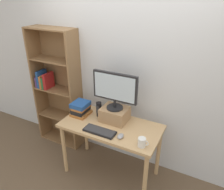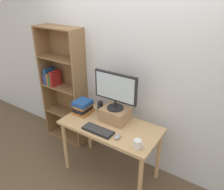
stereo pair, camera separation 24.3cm
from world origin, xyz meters
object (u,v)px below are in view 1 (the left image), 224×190
object	(u,v)px
book_stack	(81,108)
desk_speaker	(99,109)
desk	(111,132)
bookshelf_unit	(57,88)
coffee_mug	(142,142)
computer_mouse	(121,136)
computer_monitor	(115,89)
keyboard	(100,131)
riser_box	(115,114)

from	to	relation	value
book_stack	desk_speaker	xyz separation A→B (m)	(0.23, 0.07, 0.01)
book_stack	desk	bearing A→B (deg)	-5.73
bookshelf_unit	coffee_mug	distance (m)	1.63
computer_mouse	desk	bearing A→B (deg)	141.11
computer_monitor	desk	bearing A→B (deg)	-85.51
desk	bookshelf_unit	bearing A→B (deg)	163.91
computer_mouse	coffee_mug	distance (m)	0.27
computer_monitor	computer_mouse	distance (m)	0.55
bookshelf_unit	computer_mouse	bearing A→B (deg)	-20.47
coffee_mug	desk	bearing A→B (deg)	156.76
bookshelf_unit	computer_monitor	world-z (taller)	bookshelf_unit
keyboard	computer_mouse	world-z (taller)	computer_mouse
riser_box	computer_monitor	bearing A→B (deg)	-90.00
computer_monitor	book_stack	size ratio (longest dim) A/B	2.26
keyboard	book_stack	bearing A→B (deg)	150.72
bookshelf_unit	book_stack	xyz separation A→B (m)	(0.60, -0.26, -0.06)
computer_mouse	bookshelf_unit	bearing A→B (deg)	159.53
coffee_mug	computer_monitor	bearing A→B (deg)	145.99
book_stack	desk_speaker	bearing A→B (deg)	17.91
computer_mouse	book_stack	xyz separation A→B (m)	(-0.68, 0.22, 0.07)
desk	computer_mouse	distance (m)	0.29
bookshelf_unit	computer_mouse	size ratio (longest dim) A/B	17.37
coffee_mug	desk_speaker	bearing A→B (deg)	155.40
desk	book_stack	distance (m)	0.51
riser_box	book_stack	distance (m)	0.46
computer_monitor	coffee_mug	bearing A→B (deg)	-34.01
desk	bookshelf_unit	xyz separation A→B (m)	(-1.07, 0.31, 0.25)
computer_monitor	desk_speaker	size ratio (longest dim) A/B	2.90
keyboard	coffee_mug	world-z (taller)	coffee_mug
keyboard	coffee_mug	size ratio (longest dim) A/B	3.29
book_stack	desk_speaker	size ratio (longest dim) A/B	1.28
desk	book_stack	size ratio (longest dim) A/B	4.87
desk	bookshelf_unit	size ratio (longest dim) A/B	0.67
coffee_mug	bookshelf_unit	bearing A→B (deg)	161.65
keyboard	desk_speaker	bearing A→B (deg)	121.14
desk	riser_box	world-z (taller)	riser_box
desk	computer_monitor	size ratio (longest dim) A/B	2.16
desk	book_stack	bearing A→B (deg)	174.27
desk	desk_speaker	xyz separation A→B (m)	(-0.24, 0.12, 0.20)
bookshelf_unit	coffee_mug	world-z (taller)	bookshelf_unit
keyboard	book_stack	size ratio (longest dim) A/B	1.54
keyboard	book_stack	xyz separation A→B (m)	(-0.42, 0.23, 0.07)
desk	desk_speaker	bearing A→B (deg)	152.74
keyboard	computer_monitor	bearing A→B (deg)	82.75
keyboard	desk_speaker	size ratio (longest dim) A/B	1.97
desk	keyboard	size ratio (longest dim) A/B	3.17
computer_monitor	coffee_mug	distance (m)	0.69
bookshelf_unit	keyboard	bearing A→B (deg)	-25.90
bookshelf_unit	keyboard	distance (m)	1.14
desk	desk_speaker	size ratio (longest dim) A/B	6.24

